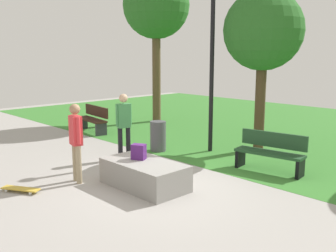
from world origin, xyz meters
TOP-DOWN VIEW (x-y plane):
  - ground_plane at (0.00, 0.00)m, footprint 28.00×28.00m
  - grass_lawn at (0.00, 7.81)m, footprint 26.60×12.39m
  - concrete_ledge at (-0.15, -0.28)m, footprint 1.83×0.98m
  - backpack_on_ledge at (-0.39, -0.23)m, footprint 0.34×0.31m
  - skater_performing_trick at (-1.39, -1.11)m, footprint 0.42×0.26m
  - skater_watching at (-2.21, 0.78)m, footprint 0.29×0.41m
  - skateboard_by_ledge at (-1.64, -2.26)m, footprint 0.79×0.58m
  - park_bench_far_right at (-5.78, 2.13)m, footprint 1.64×0.65m
  - park_bench_center_lawn at (1.05, 2.56)m, footprint 1.65×0.69m
  - tree_slender_maple at (-0.31, 4.13)m, footprint 2.19×2.19m
  - tree_tall_oak at (-5.87, 5.24)m, footprint 2.60×2.60m
  - lamp_post at (-1.16, 3.02)m, footprint 0.28×0.28m
  - trash_bin at (-2.20, 1.97)m, footprint 0.45×0.45m

SIDE VIEW (x-z plane):
  - ground_plane at x=0.00m, z-range 0.00..0.00m
  - grass_lawn at x=0.00m, z-range 0.00..0.01m
  - skateboard_by_ledge at x=-1.64m, z-range 0.02..0.10m
  - concrete_ledge at x=-0.15m, z-range 0.00..0.54m
  - trash_bin at x=-2.20m, z-range 0.00..0.85m
  - park_bench_far_right at x=-5.78m, z-range 0.03..0.94m
  - park_bench_center_lawn at x=1.05m, z-range 0.03..0.94m
  - backpack_on_ledge at x=-0.39m, z-range 0.54..0.86m
  - skater_performing_trick at x=-1.39m, z-range 0.14..1.84m
  - skater_watching at x=-2.21m, z-range 0.15..1.85m
  - lamp_post at x=-1.16m, z-range 0.47..5.13m
  - tree_slender_maple at x=-0.31m, z-range 1.08..5.52m
  - tree_tall_oak at x=-5.87m, z-range 1.58..7.45m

